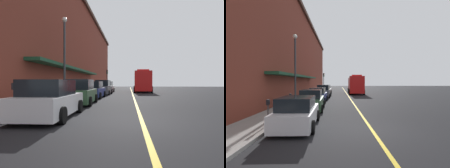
{
  "view_description": "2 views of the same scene",
  "coord_description": "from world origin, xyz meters",
  "views": [
    {
      "loc": [
        -0.5,
        -7.47,
        1.47
      ],
      "look_at": [
        -2.86,
        19.78,
        1.36
      ],
      "focal_mm": 31.38,
      "sensor_mm": 36.0,
      "label": 1
    },
    {
      "loc": [
        -1.69,
        -8.69,
        2.44
      ],
      "look_at": [
        -1.69,
        26.74,
        1.85
      ],
      "focal_mm": 28.06,
      "sensor_mm": 36.0,
      "label": 2
    }
  ],
  "objects": [
    {
      "name": "traffic_light_near",
      "position": [
        -5.29,
        35.3,
        3.16
      ],
      "size": [
        0.38,
        0.36,
        4.3
      ],
      "color": "#232326",
      "rests_on": "sidewalk_left"
    },
    {
      "name": "parked_car_2",
      "position": [
        -4.04,
        11.77,
        0.78
      ],
      "size": [
        2.08,
        4.53,
        1.66
      ],
      "rotation": [
        0.0,
        0.0,
        1.55
      ],
      "color": "navy",
      "rests_on": "ground"
    },
    {
      "name": "sidewalk_left",
      "position": [
        -6.2,
        25.0,
        0.07
      ],
      "size": [
        2.4,
        70.0,
        0.15
      ],
      "primitive_type": "cube",
      "color": "gray",
      "rests_on": "ground"
    },
    {
      "name": "parked_car_1",
      "position": [
        -3.89,
        5.95,
        0.81
      ],
      "size": [
        2.13,
        4.44,
        1.73
      ],
      "rotation": [
        0.0,
        0.0,
        1.6
      ],
      "color": "#2D5133",
      "rests_on": "ground"
    },
    {
      "name": "parked_car_4",
      "position": [
        -3.96,
        23.77,
        0.82
      ],
      "size": [
        2.08,
        4.79,
        1.76
      ],
      "rotation": [
        0.0,
        0.0,
        1.54
      ],
      "color": "silver",
      "rests_on": "ground"
    },
    {
      "name": "parking_meter_0",
      "position": [
        -5.35,
        4.69,
        1.06
      ],
      "size": [
        0.14,
        0.18,
        1.33
      ],
      "color": "#4C4C51",
      "rests_on": "sidewalk_left"
    },
    {
      "name": "parked_car_0",
      "position": [
        -3.86,
        0.63,
        0.76
      ],
      "size": [
        2.19,
        4.55,
        1.61
      ],
      "rotation": [
        0.0,
        0.0,
        1.6
      ],
      "color": "silver",
      "rests_on": "ground"
    },
    {
      "name": "fire_truck",
      "position": [
        1.71,
        25.21,
        1.7
      ],
      "size": [
        3.04,
        8.62,
        3.55
      ],
      "rotation": [
        0.0,
        0.0,
        -1.6
      ],
      "color": "red",
      "rests_on": "ground"
    },
    {
      "name": "parking_meter_1",
      "position": [
        -5.35,
        0.41,
        1.06
      ],
      "size": [
        0.14,
        0.18,
        1.33
      ],
      "color": "#4C4C51",
      "rests_on": "sidewalk_left"
    },
    {
      "name": "brick_building_left",
      "position": [
        -11.6,
        23.99,
        7.19
      ],
      "size": [
        9.57,
        64.0,
        14.36
      ],
      "color": "maroon",
      "rests_on": "ground"
    },
    {
      "name": "lane_center_stripe",
      "position": [
        0.0,
        25.0,
        0.0
      ],
      "size": [
        0.16,
        70.0,
        0.01
      ],
      "primitive_type": "cube",
      "color": "gold",
      "rests_on": "ground"
    },
    {
      "name": "parked_car_3",
      "position": [
        -3.85,
        17.92,
        0.88
      ],
      "size": [
        2.17,
        4.9,
        1.89
      ],
      "rotation": [
        0.0,
        0.0,
        1.55
      ],
      "color": "#595B60",
      "rests_on": "ground"
    },
    {
      "name": "street_lamp_left",
      "position": [
        -5.95,
        8.7,
        4.4
      ],
      "size": [
        0.44,
        0.44,
        6.94
      ],
      "color": "#33383D",
      "rests_on": "sidewalk_left"
    },
    {
      "name": "ground_plane",
      "position": [
        0.0,
        25.0,
        0.0
      ],
      "size": [
        112.0,
        112.0,
        0.0
      ],
      "primitive_type": "plane",
      "color": "black"
    }
  ]
}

